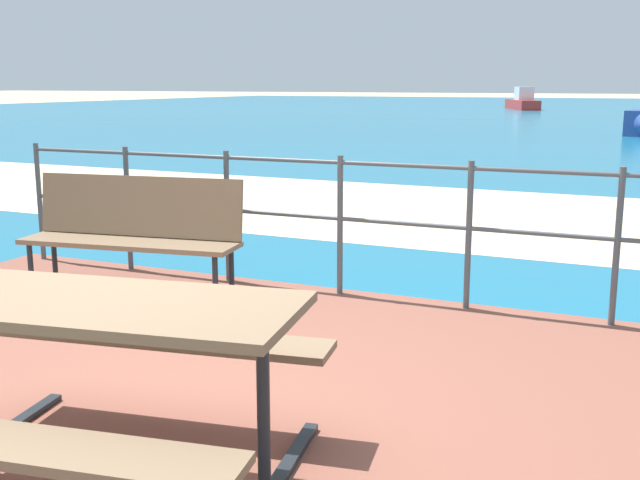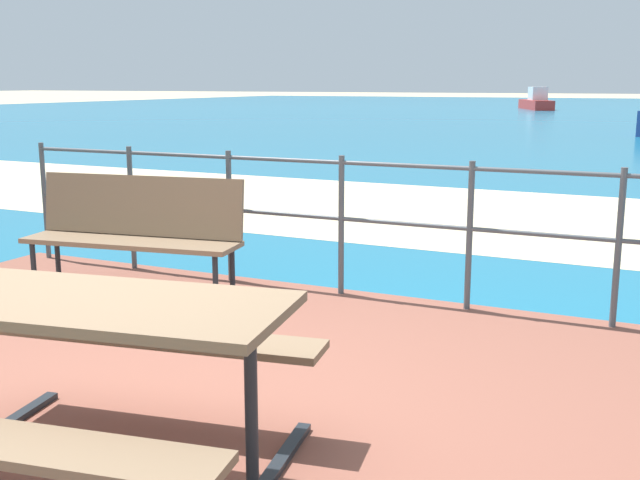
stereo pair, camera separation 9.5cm
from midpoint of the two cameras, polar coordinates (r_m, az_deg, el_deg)
name	(u,v)px [view 1 (the left image)]	position (r m, az deg, el deg)	size (l,w,h in m)	color
ground_plane	(146,431)	(3.94, -13.45, -13.57)	(240.00, 240.00, 0.00)	tan
patio_paving	(146,425)	(3.93, -13.47, -13.17)	(6.40, 5.20, 0.06)	brown
sea_water	(616,115)	(42.90, 21.00, 8.63)	(90.00, 90.00, 0.01)	#196B8E
beach_strip	(468,214)	(9.99, 10.61, 1.89)	(54.00, 4.64, 0.01)	beige
picnic_table	(98,348)	(3.17, -16.92, -7.68)	(1.79, 1.61, 0.77)	#7A6047
park_bench	(134,227)	(5.88, -14.06, 0.95)	(1.69, 0.66, 0.91)	#7A6047
railing_fence	(340,210)	(5.81, 1.03, 2.25)	(5.94, 0.04, 1.06)	#4C5156
boat_near	(522,102)	(50.23, 14.69, 9.86)	(2.89, 5.25, 1.38)	red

